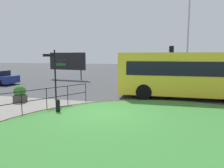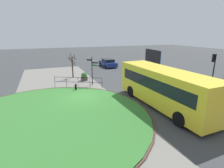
% 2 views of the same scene
% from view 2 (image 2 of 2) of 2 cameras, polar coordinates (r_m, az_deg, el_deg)
% --- Properties ---
extents(ground, '(120.00, 120.00, 0.00)m').
position_cam_2_polar(ground, '(16.27, -8.93, -4.39)').
color(ground, '#3D3F42').
extents(sidewalk_paving, '(32.00, 8.60, 0.02)m').
position_cam_2_polar(sidewalk_paving, '(16.00, -14.88, -5.07)').
color(sidewalk_paving, gray).
rests_on(sidewalk_paving, ground).
extents(grass_island, '(14.09, 14.09, 0.10)m').
position_cam_2_polar(grass_island, '(12.96, -20.10, -10.55)').
color(grass_island, '#387A33').
rests_on(grass_island, ground).
extents(grass_kerb_ring, '(14.40, 14.40, 0.11)m').
position_cam_2_polar(grass_kerb_ring, '(12.96, -20.10, -10.53)').
color(grass_kerb_ring, brown).
rests_on(grass_kerb_ring, ground).
extents(signpost_directional, '(0.99, 1.04, 3.17)m').
position_cam_2_polar(signpost_directional, '(19.66, -6.44, 4.95)').
color(signpost_directional, black).
rests_on(signpost_directional, ground).
extents(bollard_foreground, '(0.21, 0.21, 0.72)m').
position_cam_2_polar(bollard_foreground, '(18.28, -11.73, -1.00)').
color(bollard_foreground, black).
rests_on(bollard_foreground, ground).
extents(railing_grass_edge, '(2.47, 4.65, 1.15)m').
position_cam_2_polar(railing_grass_edge, '(19.10, -11.02, 0.95)').
color(railing_grass_edge, black).
rests_on(railing_grass_edge, ground).
extents(bus_yellow, '(9.56, 2.73, 3.00)m').
position_cam_2_polar(bus_yellow, '(14.31, 16.37, -0.91)').
color(bus_yellow, yellow).
rests_on(bus_yellow, ground).
extents(car_far_lane, '(4.46, 2.02, 1.36)m').
position_cam_2_polar(car_far_lane, '(31.06, -1.37, 6.89)').
color(car_far_lane, navy).
rests_on(car_far_lane, ground).
extents(traffic_light_near, '(0.48, 0.31, 3.74)m').
position_cam_2_polar(traffic_light_near, '(19.99, 30.19, 5.60)').
color(traffic_light_near, black).
rests_on(traffic_light_near, ground).
extents(billboard_left, '(4.85, 0.66, 3.16)m').
position_cam_2_polar(billboard_left, '(29.36, 13.11, 8.82)').
color(billboard_left, black).
rests_on(billboard_left, ground).
extents(planter_near_signpost, '(0.85, 0.85, 1.03)m').
position_cam_2_polar(planter_near_signpost, '(21.98, -9.05, 2.31)').
color(planter_near_signpost, '#47423D').
rests_on(planter_near_signpost, ground).
extents(street_tree_bare, '(0.95, 1.11, 3.18)m').
position_cam_2_polar(street_tree_bare, '(23.59, -12.76, 6.04)').
color(street_tree_bare, '#423323').
rests_on(street_tree_bare, ground).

